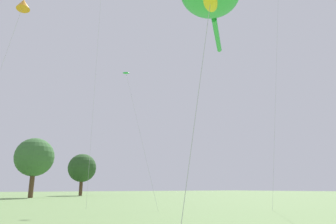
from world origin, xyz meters
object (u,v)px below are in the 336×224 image
small_kite_delta_white (127,78)px  tree_broad_distant (82,168)px  small_kite_tiny_distant (23,5)px  tree_oak_right (34,157)px

small_kite_delta_white → tree_broad_distant: (11.67, 44.02, -5.47)m
small_kite_delta_white → tree_broad_distant: bearing=-66.8°
small_kite_delta_white → small_kite_tiny_distant: small_kite_tiny_distant is taller
small_kite_delta_white → small_kite_tiny_distant: 9.99m
small_kite_tiny_distant → tree_oak_right: (8.66, 34.26, -8.19)m
small_kite_delta_white → small_kite_tiny_distant: (-9.28, -0.88, 3.58)m
small_kite_tiny_distant → tree_broad_distant: small_kite_tiny_distant is taller
small_kite_tiny_distant → small_kite_delta_white: bearing=6.2°
small_kite_delta_white → tree_oak_right: size_ratio=1.18×
small_kite_tiny_distant → tree_broad_distant: (20.95, 44.90, -9.05)m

